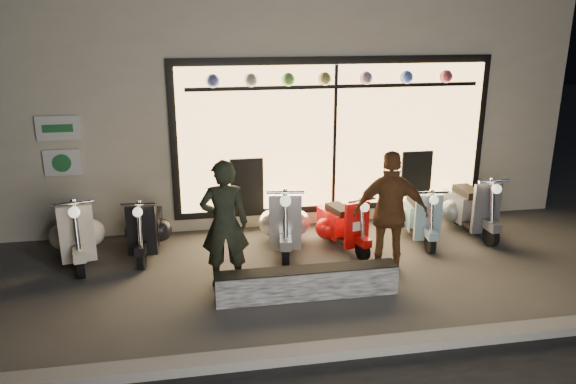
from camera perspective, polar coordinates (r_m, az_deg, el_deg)
name	(u,v)px	position (r m, az deg, el deg)	size (l,w,h in m)	color
ground	(312,274)	(8.06, 2.41, -8.32)	(40.00, 40.00, 0.00)	#383533
kerb	(351,349)	(6.34, 6.45, -15.55)	(40.00, 0.25, 0.12)	slate
shop_building	(263,84)	(12.25, -2.56, 10.88)	(10.20, 6.23, 4.20)	beige
graffiti_barrier	(307,283)	(7.36, 1.93, -9.21)	(2.37, 0.28, 0.40)	black
scooter_silver	(285,219)	(8.88, -0.36, -2.79)	(0.62, 1.51, 1.07)	black
scooter_red	(340,223)	(8.94, 5.34, -3.19)	(0.63, 1.26, 0.90)	black
scooter_black	(147,227)	(8.95, -14.15, -3.51)	(0.47, 1.32, 0.95)	black
scooter_cream	(77,231)	(9.01, -20.66, -3.72)	(0.66, 1.48, 1.05)	black
scooter_blue	(418,215)	(9.47, 13.10, -2.31)	(0.50, 1.31, 0.93)	black
scooter_grey	(468,207)	(10.00, 17.82, -1.42)	(0.49, 1.43, 1.03)	black
man	(225,224)	(7.47, -6.47, -3.25)	(0.64, 0.42, 1.75)	black
woman	(391,213)	(7.93, 10.38, -2.12)	(1.03, 0.43, 1.77)	brown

